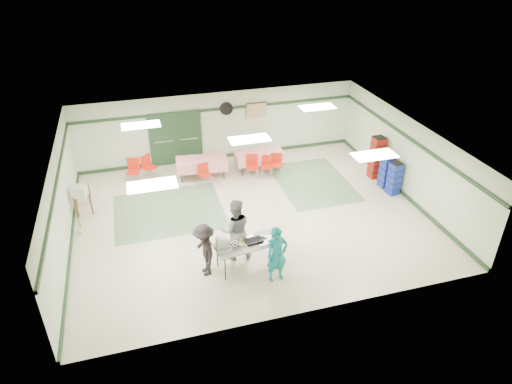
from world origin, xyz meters
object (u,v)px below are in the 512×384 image
object	(u,v)px
chair_d	(204,172)
crate_stack_blue_b	(386,171)
broom	(77,214)
dining_table_a	(259,156)
dining_table_b	(202,163)
volunteer_teal	(277,255)
serving_table	(249,244)
chair_a	(267,164)
chair_b	(252,164)
crate_stack_red	(377,157)
volunteer_dark	(204,250)
crate_stack_blue_a	(394,179)
office_printer	(79,191)
printer_table	(81,194)
chair_loose_a	(148,164)
chair_c	(276,162)
chair_loose_b	(134,168)
volunteer_grey	(235,229)

from	to	relation	value
chair_d	crate_stack_blue_b	size ratio (longest dim) A/B	0.67
chair_d	broom	bearing A→B (deg)	-166.40
dining_table_a	dining_table_b	size ratio (longest dim) A/B	0.93
volunteer_teal	crate_stack_blue_b	size ratio (longest dim) A/B	1.29
serving_table	crate_stack_blue_b	size ratio (longest dim) A/B	1.59
chair_a	chair_b	world-z (taller)	chair_b
chair_a	crate_stack_red	world-z (taller)	crate_stack_red
serving_table	volunteer_dark	size ratio (longest dim) A/B	1.28
crate_stack_blue_a	office_printer	distance (m)	10.41
chair_b	printer_table	world-z (taller)	chair_b
chair_loose_a	volunteer_dark	bearing A→B (deg)	-116.21
chair_c	chair_loose_b	bearing A→B (deg)	-173.95
printer_table	volunteer_grey	bearing A→B (deg)	-49.60
crate_stack_blue_b	chair_loose_b	bearing A→B (deg)	162.01
chair_b	chair_d	world-z (taller)	chair_b
chair_b	printer_table	xyz separation A→B (m)	(-5.90, -0.64, 0.06)
volunteer_grey	office_printer	size ratio (longest dim) A/B	4.23
chair_a	chair_d	world-z (taller)	chair_d
crate_stack_blue_b	crate_stack_blue_a	bearing A→B (deg)	-90.00
crate_stack_red	office_printer	size ratio (longest dim) A/B	3.70
volunteer_dark	crate_stack_blue_b	xyz separation A→B (m)	(7.05, 2.90, -0.15)
dining_table_a	office_printer	bearing A→B (deg)	-165.88
volunteer_dark	chair_b	xyz separation A→B (m)	(2.65, 4.84, -0.19)
volunteer_dark	crate_stack_blue_a	bearing A→B (deg)	102.31
dining_table_a	volunteer_grey	bearing A→B (deg)	-113.04
serving_table	office_printer	distance (m)	5.91
volunteer_grey	chair_a	size ratio (longest dim) A/B	2.23
chair_b	dining_table_a	bearing A→B (deg)	64.40
crate_stack_red	volunteer_grey	bearing A→B (deg)	-152.46
volunteer_grey	crate_stack_blue_a	xyz separation A→B (m)	(6.10, 1.90, -0.32)
dining_table_a	chair_c	size ratio (longest dim) A/B	2.09
volunteer_grey	crate_stack_blue_b	world-z (taller)	volunteer_grey
dining_table_a	printer_table	bearing A→B (deg)	-168.83
crate_stack_red	dining_table_b	bearing A→B (deg)	164.14
office_printer	broom	bearing A→B (deg)	-81.61
crate_stack_blue_b	serving_table	bearing A→B (deg)	-153.51
chair_loose_a	crate_stack_blue_a	xyz separation A→B (m)	(8.06, -3.51, 0.03)
chair_loose_b	broom	bearing A→B (deg)	-111.17
chair_loose_b	printer_table	xyz separation A→B (m)	(-1.72, -1.49, 0.05)
volunteer_dark	chair_loose_b	size ratio (longest dim) A/B	1.62
chair_c	crate_stack_blue_a	world-z (taller)	crate_stack_blue_a
volunteer_teal	chair_b	bearing A→B (deg)	75.02
volunteer_dark	chair_b	world-z (taller)	volunteer_dark
chair_d	broom	xyz separation A→B (m)	(-4.20, -1.86, 0.14)
volunteer_teal	crate_stack_red	xyz separation A→B (m)	(5.29, 4.40, 0.00)
crate_stack_blue_a	broom	distance (m)	10.40
crate_stack_red	printer_table	xyz separation A→B (m)	(-10.30, 0.55, -0.17)
chair_a	chair_b	bearing A→B (deg)	-161.92
chair_loose_b	broom	xyz separation A→B (m)	(-1.80, -2.72, 0.06)
chair_b	office_printer	xyz separation A→B (m)	(-5.90, -0.98, 0.34)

